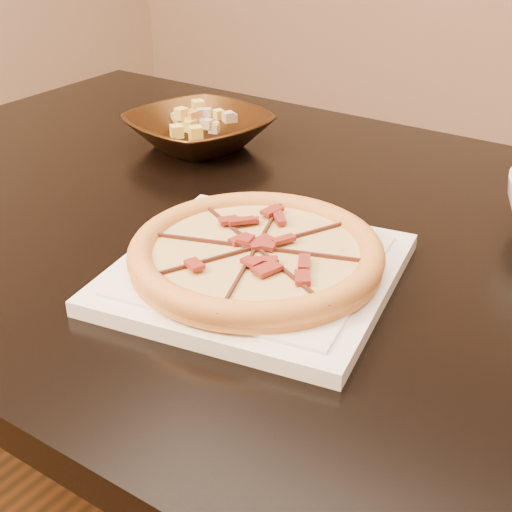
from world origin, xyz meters
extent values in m
cube|color=black|center=(0.18, -0.06, 0.73)|extent=(1.43, 0.94, 0.04)
cylinder|color=black|center=(-0.44, 0.31, 0.35)|extent=(0.07, 0.07, 0.71)
cube|color=white|center=(0.26, -0.20, 0.76)|extent=(0.35, 0.35, 0.02)
cube|color=white|center=(0.26, -0.20, 0.77)|extent=(0.29, 0.29, 0.00)
cylinder|color=gold|center=(0.26, -0.20, 0.78)|extent=(0.28, 0.28, 0.01)
torus|color=gold|center=(0.26, -0.20, 0.79)|extent=(0.28, 0.28, 0.03)
cylinder|color=beige|center=(0.26, -0.20, 0.79)|extent=(0.23, 0.23, 0.01)
cube|color=#391A12|center=(0.26, -0.20, 0.79)|extent=(0.10, 0.26, 0.01)
cube|color=#391A12|center=(0.26, -0.20, 0.79)|extent=(0.25, 0.12, 0.01)
cube|color=#391A12|center=(0.26, -0.20, 0.79)|extent=(0.26, 0.10, 0.01)
cube|color=#391A12|center=(0.26, -0.20, 0.79)|extent=(0.12, 0.25, 0.01)
cube|color=maroon|center=(0.27, -0.19, 0.79)|extent=(0.03, 0.02, 0.00)
cube|color=maroon|center=(0.29, -0.17, 0.79)|extent=(0.03, 0.03, 0.00)
cube|color=maroon|center=(0.29, -0.14, 0.79)|extent=(0.02, 0.03, 0.00)
cube|color=maroon|center=(0.26, -0.17, 0.79)|extent=(0.02, 0.03, 0.00)
cube|color=maroon|center=(0.25, -0.15, 0.79)|extent=(0.02, 0.03, 0.00)
cube|color=maroon|center=(0.21, -0.13, 0.79)|extent=(0.02, 0.03, 0.00)
cube|color=maroon|center=(0.23, -0.18, 0.79)|extent=(0.03, 0.03, 0.00)
cube|color=maroon|center=(0.20, -0.18, 0.79)|extent=(0.03, 0.02, 0.00)
cube|color=maroon|center=(0.17, -0.20, 0.79)|extent=(0.02, 0.01, 0.00)
cube|color=maroon|center=(0.22, -0.21, 0.79)|extent=(0.03, 0.02, 0.00)
cube|color=maroon|center=(0.20, -0.24, 0.79)|extent=(0.03, 0.03, 0.00)
cube|color=maroon|center=(0.24, -0.22, 0.79)|extent=(0.02, 0.03, 0.00)
cube|color=maroon|center=(0.25, -0.25, 0.79)|extent=(0.02, 0.03, 0.00)
cube|color=maroon|center=(0.27, -0.27, 0.79)|extent=(0.02, 0.03, 0.00)
cube|color=maroon|center=(0.27, -0.23, 0.79)|extent=(0.02, 0.03, 0.00)
cube|color=maroon|center=(0.30, -0.24, 0.79)|extent=(0.03, 0.03, 0.00)
cube|color=maroon|center=(0.33, -0.23, 0.79)|extent=(0.03, 0.02, 0.00)
cube|color=maroon|center=(0.30, -0.20, 0.79)|extent=(0.02, 0.01, 0.00)
imported|color=#3E2510|center=(-0.07, 0.09, 0.78)|extent=(0.25, 0.25, 0.05)
cube|color=tan|center=(-0.07, 0.09, 0.82)|extent=(0.03, 0.03, 0.03)
cube|color=orange|center=(-0.06, 0.10, 0.82)|extent=(0.03, 0.03, 0.03)
cube|color=#E9CB49|center=(-0.05, 0.11, 0.82)|extent=(0.03, 0.03, 0.03)
cube|color=tan|center=(-0.04, 0.13, 0.82)|extent=(0.03, 0.03, 0.03)
cube|color=orange|center=(-0.07, 0.10, 0.82)|extent=(0.03, 0.03, 0.03)
cube|color=#E9CB49|center=(-0.07, 0.12, 0.82)|extent=(0.03, 0.03, 0.03)
cube|color=tan|center=(-0.08, 0.13, 0.82)|extent=(0.03, 0.03, 0.03)
cube|color=orange|center=(-0.07, 0.10, 0.82)|extent=(0.03, 0.03, 0.03)
cube|color=#E9CB49|center=(-0.08, 0.11, 0.82)|extent=(0.03, 0.03, 0.03)
cube|color=tan|center=(-0.10, 0.11, 0.82)|extent=(0.03, 0.03, 0.03)
cube|color=orange|center=(-0.11, 0.11, 0.82)|extent=(0.03, 0.03, 0.03)
cube|color=#E9CB49|center=(-0.08, 0.09, 0.82)|extent=(0.03, 0.03, 0.03)
cube|color=tan|center=(-0.09, 0.09, 0.82)|extent=(0.03, 0.03, 0.03)
cube|color=orange|center=(-0.10, 0.07, 0.82)|extent=(0.03, 0.03, 0.03)
cube|color=#E9CB49|center=(-0.07, 0.09, 0.82)|extent=(0.03, 0.03, 0.03)
cube|color=tan|center=(-0.08, 0.08, 0.82)|extent=(0.03, 0.03, 0.03)
cube|color=orange|center=(-0.08, 0.06, 0.82)|extent=(0.03, 0.03, 0.03)
cube|color=#E9CB49|center=(-0.06, 0.05, 0.82)|extent=(0.03, 0.03, 0.03)
cube|color=tan|center=(-0.07, 0.08, 0.82)|extent=(0.03, 0.03, 0.03)
cube|color=orange|center=(-0.05, 0.07, 0.82)|extent=(0.03, 0.03, 0.03)
cube|color=#E9CB49|center=(-0.04, 0.07, 0.82)|extent=(0.03, 0.03, 0.03)
cube|color=tan|center=(-0.07, 0.09, 0.82)|extent=(0.03, 0.03, 0.03)
camera|label=1|loc=(0.65, -0.75, 1.16)|focal=50.00mm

